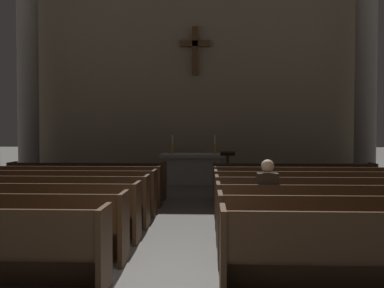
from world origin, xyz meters
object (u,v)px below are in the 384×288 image
at_px(column_left_fourth, 28,73).
at_px(altar, 194,168).
at_px(lectern, 228,171).
at_px(pew_left_row_4, 39,201).
at_px(pew_right_row_3, 348,214).
at_px(lone_worshipper, 267,199).
at_px(candlestick_right, 215,148).
at_px(pew_right_row_5, 314,194).
at_px(pew_right_row_4, 329,203).
at_px(pew_left_row_5, 59,192).
at_px(pew_right_row_6, 302,187).
at_px(candlestick_left, 173,148).
at_px(pew_right_row_2, 375,230).
at_px(pew_right_row_7, 293,182).
at_px(pew_left_row_3, 12,211).
at_px(pew_left_row_7, 88,180).
at_px(column_right_fourth, 366,71).
at_px(pew_left_row_6, 75,186).

bearing_deg(column_left_fourth, altar, -3.42).
bearing_deg(lectern, pew_left_row_4, -127.22).
bearing_deg(pew_right_row_3, lone_worshipper, 178.19).
bearing_deg(candlestick_right, lone_worshipper, -84.40).
xyz_separation_m(pew_right_row_5, lone_worshipper, (-1.24, -1.97, 0.22)).
distance_m(pew_right_row_4, altar, 6.61).
height_order(pew_left_row_5, pew_right_row_6, same).
distance_m(pew_right_row_3, candlestick_left, 7.85).
xyz_separation_m(pew_right_row_2, column_left_fourth, (-8.33, 8.41, 3.25)).
bearing_deg(lectern, candlestick_right, 106.98).
distance_m(pew_right_row_7, candlestick_right, 3.68).
xyz_separation_m(pew_left_row_3, pew_right_row_5, (5.26, 2.01, 0.00)).
relative_size(column_left_fourth, altar, 3.47).
bearing_deg(pew_left_row_7, column_right_fourth, 22.17).
height_order(pew_right_row_5, column_left_fourth, column_left_fourth).
bearing_deg(pew_right_row_7, column_left_fourth, 157.83).
bearing_deg(column_right_fourth, lectern, -161.61).
distance_m(pew_left_row_6, lectern, 4.67).
height_order(pew_left_row_6, pew_right_row_7, same).
bearing_deg(pew_left_row_3, column_right_fourth, 41.64).
xyz_separation_m(pew_left_row_7, pew_right_row_7, (5.26, 0.00, 0.00)).
distance_m(pew_left_row_3, column_left_fourth, 8.66).
xyz_separation_m(pew_left_row_4, altar, (2.63, 6.06, 0.06)).
bearing_deg(candlestick_right, pew_left_row_5, -123.34).
bearing_deg(lone_worshipper, pew_left_row_3, -179.44).
distance_m(pew_left_row_3, candlestick_left, 7.36).
height_order(pew_right_row_5, lectern, lectern).
relative_size(pew_right_row_2, pew_right_row_5, 1.00).
xyz_separation_m(pew_left_row_4, pew_right_row_7, (5.26, 3.01, 0.00)).
bearing_deg(pew_right_row_3, column_left_fourth, 138.36).
distance_m(pew_right_row_4, pew_right_row_7, 3.01).
xyz_separation_m(pew_left_row_5, candlestick_right, (3.33, 5.06, 0.73)).
relative_size(pew_right_row_5, column_left_fourth, 0.53).
xyz_separation_m(pew_left_row_5, lectern, (3.70, 3.86, 0.07)).
bearing_deg(altar, candlestick_right, -0.00).
height_order(pew_left_row_3, altar, altar).
height_order(pew_left_row_6, candlestick_left, candlestick_left).
distance_m(pew_left_row_6, pew_right_row_7, 5.35).
bearing_deg(lectern, pew_left_row_3, -122.20).
height_order(pew_right_row_6, altar, altar).
bearing_deg(pew_left_row_3, column_left_fourth, 112.53).
bearing_deg(pew_right_row_7, pew_right_row_2, -90.00).
bearing_deg(pew_left_row_7, pew_right_row_4, -29.79).
bearing_deg(lectern, column_right_fourth, 18.39).
distance_m(pew_left_row_6, column_left_fourth, 6.28).
xyz_separation_m(pew_right_row_4, candlestick_right, (-1.93, 6.06, 0.73)).
xyz_separation_m(pew_right_row_7, candlestick_left, (-3.33, 3.05, 0.73)).
relative_size(altar, lone_worshipper, 1.67).
distance_m(pew_left_row_3, candlestick_right, 7.85).
xyz_separation_m(candlestick_left, lone_worshipper, (2.09, -7.03, -0.51)).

